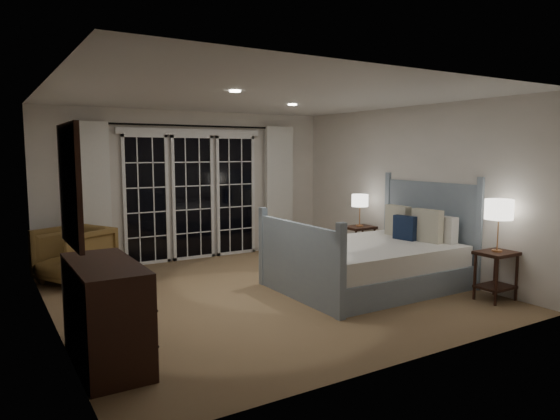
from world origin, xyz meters
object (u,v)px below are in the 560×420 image
lamp_left (499,210)px  dresser (106,313)px  nightstand_right (359,239)px  armchair (74,255)px  bed (372,261)px  nightstand_left (496,268)px  lamp_right (360,201)px

lamp_left → dresser: (-4.50, 0.60, -0.68)m
nightstand_right → lamp_left: (0.07, -2.48, 0.72)m
armchair → dresser: dresser is taller
bed → armchair: bed is taller
lamp_left → armchair: (-4.29, 3.60, -0.73)m
nightstand_left → nightstand_right: bearing=91.7°
lamp_left → armchair: lamp_left is taller
dresser → lamp_right: bearing=23.0°
bed → lamp_right: 1.59m
lamp_right → dresser: lamp_right is taller
nightstand_right → armchair: armchair is taller
bed → nightstand_left: bearing=-56.0°
lamp_right → nightstand_right: bearing=-166.0°
nightstand_left → armchair: armchair is taller
lamp_left → lamp_right: 2.48m
bed → dresser: bed is taller
lamp_left → lamp_right: size_ratio=1.22×
bed → nightstand_left: bed is taller
nightstand_left → lamp_left: lamp_left is taller
nightstand_right → lamp_right: bearing=14.0°
bed → nightstand_left: (0.86, -1.28, 0.06)m
bed → lamp_right: bed is taller
nightstand_left → dresser: bearing=172.5°
armchair → lamp_left: bearing=22.7°
lamp_right → armchair: bearing=165.1°
lamp_left → lamp_right: (-0.07, 2.48, -0.10)m
bed → lamp_right: (0.79, 1.20, 0.68)m
lamp_left → dresser: size_ratio=0.51×
nightstand_right → lamp_right: (0.00, 0.00, 0.63)m
nightstand_right → bed: bearing=-123.3°
bed → dresser: bearing=-169.4°
lamp_left → dresser: 4.59m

